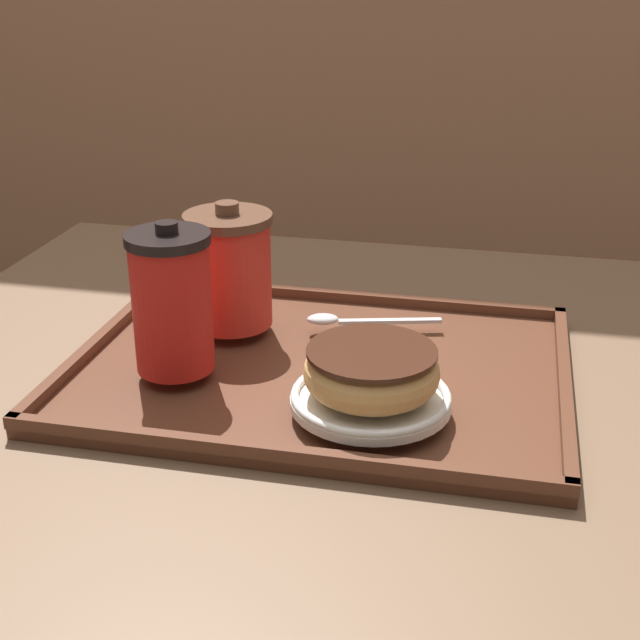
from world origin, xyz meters
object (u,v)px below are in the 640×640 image
spoon (343,320)px  donut_chocolate_glazed (371,370)px  coffee_cup_front (172,301)px  coffee_cup_rear (230,269)px

spoon → donut_chocolate_glazed: bearing=94.4°
coffee_cup_front → spoon: size_ratio=1.01×
donut_chocolate_glazed → spoon: (-0.06, 0.18, -0.03)m
coffee_cup_rear → donut_chocolate_glazed: (0.18, -0.15, -0.03)m
coffee_cup_rear → spoon: bearing=11.1°
coffee_cup_front → coffee_cup_rear: coffee_cup_front is taller
coffee_cup_front → donut_chocolate_glazed: (0.20, -0.04, -0.04)m
spoon → coffee_cup_rear: bearing=-3.5°
coffee_cup_rear → donut_chocolate_glazed: bearing=-40.1°
coffee_cup_rear → donut_chocolate_glazed: coffee_cup_rear is taller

